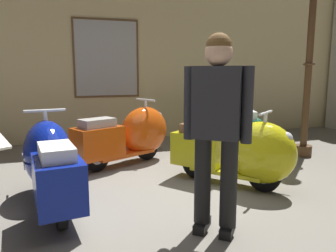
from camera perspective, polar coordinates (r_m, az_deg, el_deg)
The scene contains 8 objects.
ground_plane at distance 3.66m, azimuth 1.30°, elevation -12.73°, with size 60.00×60.00×0.00m, color slate.
showroom_back_wall at distance 6.92m, azimuth -6.87°, elevation 12.71°, with size 18.00×0.63×3.59m.
scooter_0 at distance 3.62m, azimuth -20.10°, elevation -6.08°, with size 0.69×1.66×0.98m.
scooter_1 at distance 4.96m, azimuth -6.50°, elevation -1.54°, with size 1.64×1.12×0.98m.
scooter_2 at distance 4.00m, azimuth 12.77°, elevation -4.57°, with size 1.32×1.48×0.95m.
scooter_3 at distance 6.18m, azimuth 12.52°, elevation 0.47°, with size 0.98×1.68×0.99m.
lamppost at distance 5.76m, azimuth 23.75°, elevation 10.59°, with size 0.28×0.28×2.89m.
visitor_0 at distance 2.69m, azimuth 8.67°, elevation 0.76°, with size 0.47×0.42×1.69m.
Camera 1 is at (-1.09, -3.22, 1.37)m, focal length 34.38 mm.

